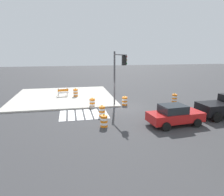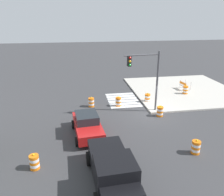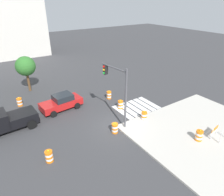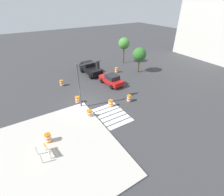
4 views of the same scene
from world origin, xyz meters
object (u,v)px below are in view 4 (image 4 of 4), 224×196
object	(u,v)px
traffic_barrel_median_far	(129,98)
street_tree_streetside_near	(124,44)
sports_car	(111,79)
traffic_barrel_on_sidewalk	(48,138)
pickup_truck	(90,68)
street_tree_streetside_mid	(139,55)
traffic_light_pole	(87,76)
traffic_barrel_far_curb	(62,83)
traffic_barrel_near_corner	(111,103)
traffic_barrel_lane_center	(77,100)
construction_barricade	(45,151)
traffic_barrel_crosswalk_end	(116,70)
traffic_barrel_median_near	(89,114)

from	to	relation	value
traffic_barrel_median_far	street_tree_streetside_near	world-z (taller)	street_tree_streetside_near
sports_car	traffic_barrel_on_sidewalk	world-z (taller)	sports_car
pickup_truck	traffic_barrel_median_far	distance (m)	11.21
street_tree_streetside_near	street_tree_streetside_mid	bearing A→B (deg)	-6.46
traffic_light_pole	street_tree_streetside_mid	size ratio (longest dim) A/B	1.24
sports_car	traffic_light_pole	world-z (taller)	traffic_light_pole
traffic_barrel_far_curb	street_tree_streetside_mid	xyz separation A→B (m)	(1.96, 13.61, 2.77)
traffic_barrel_near_corner	traffic_barrel_lane_center	bearing A→B (deg)	-132.51
traffic_light_pole	street_tree_streetside_mid	world-z (taller)	traffic_light_pole
traffic_barrel_lane_center	sports_car	bearing A→B (deg)	109.14
construction_barricade	street_tree_streetside_near	xyz separation A→B (m)	(-16.05, 19.43, 3.21)
sports_car	traffic_light_pole	size ratio (longest dim) A/B	0.81
street_tree_streetside_mid	traffic_barrel_far_curb	bearing A→B (deg)	-98.18
sports_car	street_tree_streetside_mid	xyz separation A→B (m)	(-1.67, 6.80, 2.41)
traffic_barrel_median_far	street_tree_streetside_mid	world-z (taller)	street_tree_streetside_mid
traffic_barrel_median_far	traffic_barrel_crosswalk_end	bearing A→B (deg)	156.24
street_tree_streetside_near	traffic_barrel_median_near	bearing A→B (deg)	-47.05
sports_car	traffic_barrel_near_corner	distance (m)	6.23
sports_car	traffic_barrel_median_near	distance (m)	8.70
traffic_barrel_median_far	street_tree_streetside_near	xyz separation A→B (m)	(-12.72, 8.12, 3.47)
pickup_truck	traffic_barrel_median_far	world-z (taller)	pickup_truck
traffic_barrel_on_sidewalk	street_tree_streetside_near	world-z (taller)	street_tree_streetside_near
traffic_barrel_crosswalk_end	pickup_truck	bearing A→B (deg)	-116.03
pickup_truck	traffic_light_pole	bearing A→B (deg)	-26.26
construction_barricade	traffic_light_pole	xyz separation A→B (m)	(-5.55, 6.59, 3.19)
traffic_barrel_lane_center	pickup_truck	bearing A→B (deg)	144.98
traffic_barrel_far_curb	construction_barricade	world-z (taller)	construction_barricade
pickup_truck	street_tree_streetside_near	xyz separation A→B (m)	(-1.53, 8.42, 2.96)
traffic_barrel_lane_center	traffic_barrel_median_near	bearing A→B (deg)	0.90
traffic_barrel_median_far	pickup_truck	bearing A→B (deg)	-178.49
traffic_barrel_crosswalk_end	traffic_light_pole	world-z (taller)	traffic_light_pole
sports_car	street_tree_streetside_near	xyz separation A→B (m)	(-7.22, 7.43, 3.11)
traffic_light_pole	street_tree_streetside_mid	distance (m)	13.19
traffic_barrel_near_corner	traffic_barrel_lane_center	xyz separation A→B (m)	(-2.95, -3.22, 0.00)
sports_car	traffic_barrel_median_near	world-z (taller)	sports_car
sports_car	street_tree_streetside_mid	world-z (taller)	street_tree_streetside_mid
sports_car	street_tree_streetside_mid	distance (m)	7.40
traffic_barrel_near_corner	traffic_barrel_lane_center	distance (m)	4.37
traffic_barrel_near_corner	traffic_light_pole	world-z (taller)	traffic_light_pole
traffic_barrel_median_near	traffic_light_pole	distance (m)	4.40
traffic_barrel_on_sidewalk	street_tree_streetside_mid	size ratio (longest dim) A/B	0.23
traffic_barrel_median_near	traffic_light_pole	size ratio (longest dim) A/B	0.19
street_tree_streetside_near	pickup_truck	bearing A→B (deg)	-79.68
traffic_barrel_crosswalk_end	traffic_barrel_on_sidewalk	bearing A→B (deg)	-53.57
traffic_barrel_near_corner	traffic_light_pole	xyz separation A→B (m)	(-1.95, -2.06, 3.46)
traffic_barrel_far_curb	street_tree_streetside_mid	world-z (taller)	street_tree_streetside_mid
sports_car	street_tree_streetside_near	size ratio (longest dim) A/B	0.87
traffic_barrel_crosswalk_end	traffic_barrel_median_near	distance (m)	13.56
sports_car	traffic_light_pole	xyz separation A→B (m)	(3.28, -5.41, 3.10)
traffic_barrel_far_curb	construction_barricade	distance (m)	13.50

